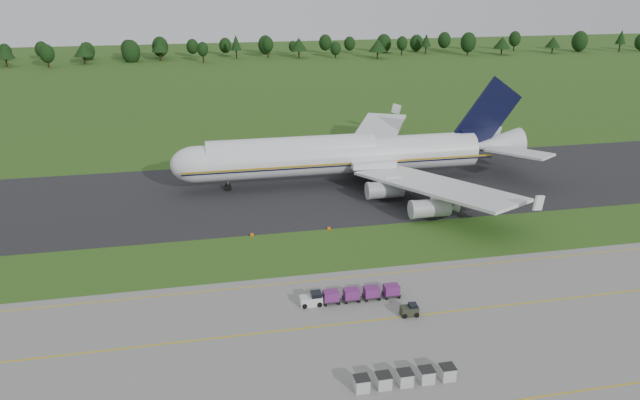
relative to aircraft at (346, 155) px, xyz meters
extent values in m
plane|color=#2A4E17|center=(-16.07, -31.49, -6.00)|extent=(600.00, 600.00, 0.00)
cube|color=slate|center=(-16.07, -65.49, -5.97)|extent=(300.00, 52.00, 0.06)
cube|color=black|center=(-16.07, -3.49, -5.96)|extent=(300.00, 40.00, 0.08)
cube|color=#C7A40B|center=(-16.07, -53.49, -5.93)|extent=(300.00, 0.25, 0.01)
cube|color=#C7A40B|center=(-16.07, -41.49, -5.93)|extent=(120.00, 0.20, 0.01)
cylinder|color=black|center=(-110.71, 189.59, -4.13)|extent=(0.70, 0.70, 3.74)
cone|color=#183512|center=(-110.71, 189.59, 1.07)|extent=(8.34, 8.34, 6.65)
cylinder|color=black|center=(-91.71, 183.53, -3.98)|extent=(0.70, 0.70, 4.03)
sphere|color=#183512|center=(-91.71, 183.53, 0.16)|extent=(6.45, 6.45, 6.45)
cylinder|color=black|center=(-77.48, 192.32, -4.20)|extent=(0.70, 0.70, 3.59)
cone|color=#183512|center=(-77.48, 192.32, 0.79)|extent=(8.60, 8.60, 6.38)
cylinder|color=black|center=(-56.46, 194.91, -4.48)|extent=(0.70, 0.70, 3.04)
sphere|color=#183512|center=(-56.46, 194.91, -1.35)|extent=(8.73, 8.73, 8.73)
cylinder|color=black|center=(-43.08, 196.48, -3.91)|extent=(0.70, 0.70, 4.17)
cone|color=#183512|center=(-43.08, 196.48, 1.89)|extent=(7.85, 7.85, 7.42)
cylinder|color=black|center=(-23.04, 185.37, -3.95)|extent=(0.70, 0.70, 4.09)
sphere|color=#183512|center=(-23.04, 185.37, 0.26)|extent=(5.21, 5.21, 5.21)
cylinder|color=black|center=(-6.57, 195.37, -3.92)|extent=(0.70, 0.70, 4.15)
cone|color=#183512|center=(-6.57, 195.37, 1.85)|extent=(5.37, 5.37, 7.39)
cylinder|color=black|center=(9.10, 195.76, -3.84)|extent=(0.70, 0.70, 4.32)
sphere|color=#183512|center=(9.10, 195.76, 0.60)|extent=(5.72, 5.72, 5.72)
cylinder|color=black|center=(24.06, 191.75, -4.21)|extent=(0.70, 0.70, 3.58)
cone|color=#183512|center=(24.06, 191.75, 0.76)|extent=(8.27, 8.27, 6.36)
cylinder|color=black|center=(41.94, 188.33, -4.47)|extent=(0.70, 0.70, 3.06)
sphere|color=#183512|center=(41.94, 188.33, -1.33)|extent=(5.28, 5.28, 5.28)
cylinder|color=black|center=(61.82, 182.09, -4.30)|extent=(0.70, 0.70, 3.38)
cone|color=#183512|center=(61.82, 182.09, 0.39)|extent=(8.99, 8.99, 6.01)
cylinder|color=black|center=(77.57, 191.44, -4.02)|extent=(0.70, 0.70, 3.96)
sphere|color=#183512|center=(77.57, 191.44, 0.05)|extent=(5.48, 5.48, 5.48)
cylinder|color=black|center=(91.99, 195.09, -4.17)|extent=(0.70, 0.70, 3.66)
cone|color=#183512|center=(91.99, 195.09, 0.91)|extent=(5.23, 5.23, 6.50)
cylinder|color=black|center=(110.54, 184.19, -3.87)|extent=(0.70, 0.70, 4.26)
sphere|color=#183512|center=(110.54, 184.19, 0.51)|extent=(7.85, 7.85, 7.85)
cylinder|color=black|center=(128.45, 182.28, -4.36)|extent=(0.70, 0.70, 3.28)
cone|color=#183512|center=(128.45, 182.28, 0.19)|extent=(8.93, 8.93, 5.83)
cylinder|color=black|center=(142.80, 196.19, -3.90)|extent=(0.70, 0.70, 4.19)
sphere|color=#183512|center=(142.80, 196.19, 0.41)|extent=(6.26, 6.26, 6.26)
cylinder|color=black|center=(157.73, 182.98, -4.46)|extent=(0.70, 0.70, 3.07)
cone|color=#183512|center=(157.73, 182.98, -0.20)|extent=(7.87, 7.87, 5.45)
cylinder|color=black|center=(175.02, 185.71, -4.20)|extent=(0.70, 0.70, 3.60)
sphere|color=#183512|center=(175.02, 185.71, -0.50)|extent=(8.28, 8.28, 8.28)
cylinder|color=black|center=(196.00, 180.79, -3.93)|extent=(0.70, 0.70, 4.12)
cone|color=#183512|center=(196.00, 180.79, 1.79)|extent=(5.35, 5.35, 7.33)
cylinder|color=black|center=(208.49, 180.80, -4.40)|extent=(0.70, 0.70, 3.19)
cylinder|color=silver|center=(-1.37, 0.01, -0.21)|extent=(57.85, 7.46, 7.18)
cylinder|color=silver|center=(-11.34, 0.06, 1.48)|extent=(33.92, 5.76, 5.60)
sphere|color=silver|center=(-30.28, 0.15, -0.21)|extent=(7.18, 7.18, 7.18)
cone|color=silver|center=(33.02, -0.16, 0.28)|extent=(11.00, 6.87, 6.82)
cube|color=gold|center=(-1.39, -3.60, -0.81)|extent=(63.80, 0.37, 0.35)
cube|color=silver|center=(11.95, -19.10, -1.11)|extent=(23.69, 34.86, 0.55)
cube|color=silver|center=(12.14, 18.98, -1.11)|extent=(23.95, 34.80, 0.55)
cylinder|color=#9C9EA4|center=(4.50, -12.58, -3.60)|extent=(6.99, 3.22, 3.19)
cylinder|color=#9C9EA4|center=(9.25, -23.57, -3.60)|extent=(6.99, 3.22, 3.19)
cylinder|color=#9C9EA4|center=(4.62, 12.54, -3.60)|extent=(6.99, 3.22, 3.19)
cylinder|color=#9C9EA4|center=(9.48, 23.48, -3.60)|extent=(6.99, 3.22, 3.19)
cube|color=black|center=(30.55, -0.15, 7.00)|extent=(14.54, 0.62, 16.01)
cube|color=silver|center=(34.48, -7.65, 0.58)|extent=(11.48, 13.91, 0.45)
cube|color=silver|center=(34.55, 7.31, 0.58)|extent=(11.56, 13.88, 0.45)
cylinder|color=slate|center=(-24.29, 0.12, -4.90)|extent=(0.36, 0.36, 2.19)
cylinder|color=black|center=(-24.29, 0.12, -5.35)|extent=(1.30, 0.90, 1.30)
cylinder|color=slate|center=(4.59, -4.51, -4.90)|extent=(0.36, 0.36, 2.19)
cylinder|color=black|center=(4.59, -4.51, -5.35)|extent=(1.30, 0.90, 1.30)
cylinder|color=slate|center=(4.64, 4.46, -4.90)|extent=(0.36, 0.36, 2.19)
cylinder|color=black|center=(4.64, 4.46, -5.35)|extent=(1.30, 0.90, 1.30)
cube|color=silver|center=(-16.78, -48.07, -5.32)|extent=(2.91, 1.56, 1.23)
cylinder|color=black|center=(-17.78, -48.85, -5.60)|extent=(0.67, 0.25, 0.67)
cube|color=black|center=(-14.09, -48.07, -5.54)|extent=(2.24, 1.68, 0.13)
cube|color=#5E2060|center=(-14.09, -48.07, -4.87)|extent=(2.01, 1.56, 1.23)
cylinder|color=black|center=(-14.99, -48.85, -5.75)|extent=(0.38, 0.17, 0.38)
cube|color=black|center=(-11.30, -48.07, -5.54)|extent=(2.24, 1.68, 0.13)
cube|color=#5E2060|center=(-11.30, -48.07, -4.87)|extent=(2.01, 1.56, 1.23)
cylinder|color=black|center=(-12.19, -48.85, -5.75)|extent=(0.38, 0.17, 0.38)
cube|color=black|center=(-8.50, -48.07, -5.54)|extent=(2.24, 1.68, 0.13)
cube|color=#5E2060|center=(-8.50, -48.07, -4.87)|extent=(2.01, 1.56, 1.23)
cylinder|color=black|center=(-9.40, -48.85, -5.75)|extent=(0.38, 0.17, 0.38)
cube|color=black|center=(-5.71, -48.07, -5.54)|extent=(2.24, 1.68, 0.13)
cube|color=#5E2060|center=(-5.71, -48.07, -4.87)|extent=(2.01, 1.56, 1.23)
cylinder|color=black|center=(-6.60, -48.85, -5.75)|extent=(0.38, 0.17, 0.38)
cylinder|color=black|center=(-16.78, -48.07, -5.60)|extent=(0.67, 0.25, 0.67)
cube|color=#272C1F|center=(-4.97, -53.22, -5.32)|extent=(2.28, 1.41, 1.23)
cylinder|color=black|center=(-5.76, -53.89, -5.62)|extent=(0.63, 0.22, 0.63)
cylinder|color=black|center=(-4.19, -52.55, -5.62)|extent=(0.63, 0.22, 0.63)
cube|color=#AEAEAE|center=(-15.00, -66.60, -5.19)|extent=(1.50, 1.50, 1.50)
cube|color=black|center=(-15.00, -66.60, -4.40)|extent=(1.59, 1.59, 0.07)
cube|color=#AEAEAE|center=(-12.60, -66.60, -5.19)|extent=(1.50, 1.50, 1.50)
cube|color=black|center=(-12.60, -66.60, -4.40)|extent=(1.59, 1.59, 0.07)
cube|color=#AEAEAE|center=(-10.20, -66.60, -5.19)|extent=(1.50, 1.50, 1.50)
cube|color=black|center=(-10.20, -66.60, -4.40)|extent=(1.59, 1.59, 0.07)
cube|color=#AEAEAE|center=(-7.80, -66.60, -5.19)|extent=(1.50, 1.50, 1.50)
cube|color=black|center=(-7.80, -66.60, -4.40)|extent=(1.59, 1.59, 0.07)
cube|color=#AEAEAE|center=(-5.40, -66.60, -5.19)|extent=(1.50, 1.50, 1.50)
cube|color=black|center=(-5.40, -66.60, -4.40)|extent=(1.59, 1.59, 0.07)
cube|color=#FA6307|center=(-22.06, -24.02, -5.70)|extent=(0.50, 0.12, 0.60)
cube|color=black|center=(-22.06, -24.02, -5.98)|extent=(0.30, 0.30, 0.04)
cube|color=#FA6307|center=(-8.97, -24.02, -5.70)|extent=(0.50, 0.12, 0.60)
cube|color=black|center=(-8.97, -24.02, -5.98)|extent=(0.30, 0.30, 0.04)
camera|label=1|loc=(-30.48, -119.09, 35.72)|focal=35.00mm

